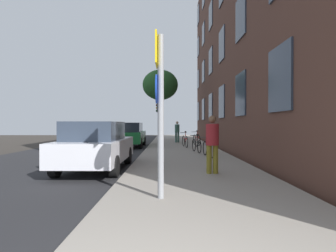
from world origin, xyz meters
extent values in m
plane|color=#332D28|center=(-2.40, 15.00, 0.00)|extent=(41.80, 41.80, 0.00)
cube|color=#232326|center=(-4.50, 15.00, 0.01)|extent=(7.00, 38.00, 0.01)
cube|color=gray|center=(1.10, 15.00, 0.06)|extent=(4.20, 38.00, 0.12)
cube|color=#513328|center=(3.70, 14.50, 7.16)|extent=(0.50, 27.00, 14.32)
cube|color=#2D3847|center=(3.42, 6.17, 2.83)|extent=(0.06, 1.57, 1.86)
cube|color=#2D3847|center=(3.42, 10.33, 2.83)|extent=(0.06, 1.57, 1.86)
cube|color=#2D3847|center=(3.42, 14.50, 2.83)|extent=(0.06, 1.57, 1.86)
cube|color=#2D3847|center=(3.42, 18.67, 2.83)|extent=(0.06, 1.57, 1.86)
cube|color=#2D3847|center=(3.42, 22.83, 2.83)|extent=(0.06, 1.57, 1.86)
cube|color=#2D3847|center=(3.42, 27.00, 2.83)|extent=(0.06, 1.57, 1.86)
cube|color=#2D3847|center=(3.42, 10.33, 6.16)|extent=(0.06, 1.57, 1.86)
cube|color=#2D3847|center=(3.42, 14.50, 6.16)|extent=(0.06, 1.57, 1.86)
cube|color=#2D3847|center=(3.42, 18.67, 6.16)|extent=(0.06, 1.57, 1.86)
cube|color=#2D3847|center=(3.42, 22.83, 6.16)|extent=(0.06, 1.57, 1.86)
cube|color=#2D3847|center=(3.42, 27.00, 6.16)|extent=(0.06, 1.57, 1.86)
cube|color=#2D3847|center=(3.42, 18.67, 9.49)|extent=(0.06, 1.57, 1.86)
cube|color=#2D3847|center=(3.42, 22.83, 9.49)|extent=(0.06, 1.57, 1.86)
cube|color=#2D3847|center=(3.42, 27.00, 9.49)|extent=(0.06, 1.57, 1.86)
cube|color=#2D3847|center=(3.42, 27.00, 12.82)|extent=(0.06, 1.57, 1.86)
cylinder|color=gray|center=(0.15, 3.76, 1.70)|extent=(0.12, 0.12, 3.16)
cube|color=yellow|center=(0.07, 3.76, 2.98)|extent=(0.03, 0.60, 0.60)
cylinder|color=#14339E|center=(0.07, 3.76, 2.23)|extent=(0.03, 0.56, 0.56)
cylinder|color=black|center=(-0.44, 23.23, 1.78)|extent=(0.12, 0.12, 3.31)
cube|color=black|center=(-0.62, 23.23, 2.98)|extent=(0.20, 0.24, 0.80)
sphere|color=#4B0707|center=(-0.73, 23.23, 3.24)|extent=(0.16, 0.16, 0.16)
sphere|color=orange|center=(-0.73, 23.23, 2.98)|extent=(0.16, 0.16, 0.16)
sphere|color=#083E11|center=(-0.73, 23.23, 2.72)|extent=(0.16, 0.16, 0.16)
cylinder|color=brown|center=(-0.36, 21.50, 2.02)|extent=(0.26, 0.26, 3.80)
ellipsoid|color=#235123|center=(-0.36, 21.50, 4.81)|extent=(2.96, 2.96, 2.52)
torus|color=black|center=(1.97, 10.94, 0.44)|extent=(0.13, 0.65, 0.65)
torus|color=black|center=(2.12, 9.89, 0.44)|extent=(0.13, 0.65, 0.65)
cylinder|color=#194C99|center=(2.04, 10.41, 0.62)|extent=(0.17, 0.89, 0.04)
cylinder|color=#194C99|center=(2.08, 10.15, 0.54)|extent=(0.12, 0.54, 0.29)
cylinder|color=#194C99|center=(2.07, 10.26, 0.87)|extent=(0.04, 0.04, 0.28)
cube|color=black|center=(2.07, 10.26, 1.03)|extent=(0.10, 0.24, 0.06)
cylinder|color=#4C4C4C|center=(1.97, 10.94, 0.95)|extent=(0.42, 0.09, 0.03)
torus|color=black|center=(1.64, 12.79, 0.44)|extent=(0.15, 0.64, 0.64)
torus|color=black|center=(1.81, 11.81, 0.44)|extent=(0.15, 0.64, 0.64)
cylinder|color=black|center=(1.73, 12.30, 0.62)|extent=(0.19, 0.84, 0.04)
cylinder|color=black|center=(1.77, 12.06, 0.54)|extent=(0.13, 0.51, 0.28)
cylinder|color=black|center=(1.75, 12.16, 0.86)|extent=(0.04, 0.04, 0.28)
cube|color=black|center=(1.75, 12.16, 1.02)|extent=(0.10, 0.24, 0.06)
cylinder|color=#4C4C4C|center=(1.64, 12.79, 0.94)|extent=(0.42, 0.10, 0.03)
torus|color=black|center=(1.27, 15.86, 0.47)|extent=(0.14, 0.69, 0.70)
torus|color=black|center=(1.40, 14.90, 0.47)|extent=(0.14, 0.69, 0.70)
cylinder|color=#B21E1E|center=(1.34, 15.38, 0.66)|extent=(0.16, 0.82, 0.04)
cylinder|color=#B21E1E|center=(1.37, 15.14, 0.57)|extent=(0.11, 0.50, 0.27)
cylinder|color=#B21E1E|center=(1.36, 15.24, 0.92)|extent=(0.04, 0.04, 0.28)
cube|color=black|center=(1.36, 15.24, 1.08)|extent=(0.10, 0.24, 0.06)
cylinder|color=#4C4C4C|center=(1.27, 15.86, 1.00)|extent=(0.42, 0.09, 0.03)
torus|color=black|center=(2.12, 17.42, 0.47)|extent=(0.16, 0.69, 0.70)
torus|color=black|center=(2.30, 16.43, 0.47)|extent=(0.16, 0.69, 0.70)
cylinder|color=#B21E1E|center=(2.21, 16.92, 0.66)|extent=(0.20, 0.85, 0.04)
cylinder|color=#B21E1E|center=(2.26, 16.67, 0.57)|extent=(0.14, 0.52, 0.28)
cylinder|color=#B21E1E|center=(2.24, 16.77, 0.92)|extent=(0.04, 0.04, 0.28)
cube|color=black|center=(2.24, 16.77, 1.08)|extent=(0.10, 0.24, 0.06)
cylinder|color=#4C4C4C|center=(2.12, 17.42, 1.00)|extent=(0.42, 0.10, 0.03)
cylinder|color=olive|center=(1.48, 6.40, 0.53)|extent=(0.15, 0.15, 0.82)
cylinder|color=olive|center=(1.66, 6.40, 0.53)|extent=(0.15, 0.15, 0.82)
cylinder|color=maroon|center=(1.57, 6.40, 1.25)|extent=(0.50, 0.50, 0.62)
sphere|color=brown|center=(1.57, 6.40, 1.69)|extent=(0.22, 0.22, 0.22)
cylinder|color=#33594C|center=(0.91, 19.73, 0.52)|extent=(0.15, 0.15, 0.79)
cylinder|color=#33594C|center=(1.09, 19.73, 0.52)|extent=(0.15, 0.15, 0.79)
cylinder|color=#33594C|center=(1.00, 19.73, 1.21)|extent=(0.40, 0.40, 0.60)
sphere|color=tan|center=(1.00, 19.73, 1.64)|extent=(0.22, 0.22, 0.22)
cube|color=silver|center=(-2.12, 7.72, 0.68)|extent=(1.91, 4.25, 0.70)
cube|color=#2D3847|center=(-2.12, 7.51, 1.33)|extent=(1.59, 2.38, 0.60)
cylinder|color=black|center=(-2.97, 9.08, 0.33)|extent=(0.22, 0.64, 0.64)
cylinder|color=black|center=(-1.26, 9.08, 0.33)|extent=(0.22, 0.64, 0.64)
cylinder|color=black|center=(-2.97, 6.37, 0.33)|extent=(0.22, 0.64, 0.64)
cylinder|color=black|center=(-1.26, 6.37, 0.33)|extent=(0.22, 0.64, 0.64)
cube|color=#19662D|center=(-2.22, 16.94, 0.68)|extent=(1.74, 4.36, 0.70)
cube|color=#1E232D|center=(-2.22, 16.72, 1.33)|extent=(1.46, 2.44, 0.60)
cylinder|color=black|center=(-3.00, 18.33, 0.33)|extent=(0.22, 0.64, 0.64)
cylinder|color=black|center=(-1.45, 18.33, 0.33)|extent=(0.22, 0.64, 0.64)
cylinder|color=black|center=(-3.00, 15.55, 0.33)|extent=(0.22, 0.64, 0.64)
cylinder|color=black|center=(-1.45, 15.55, 0.33)|extent=(0.22, 0.64, 0.64)
camera|label=1|loc=(0.29, -1.55, 1.56)|focal=29.40mm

